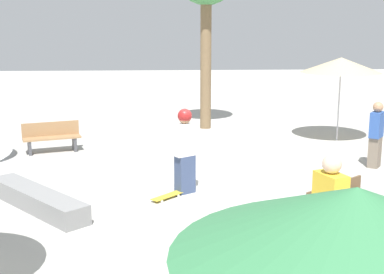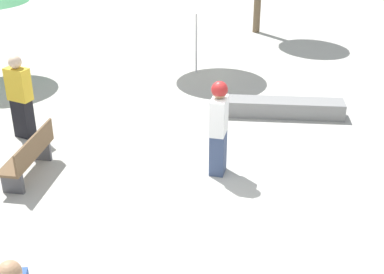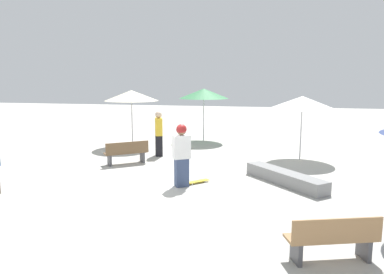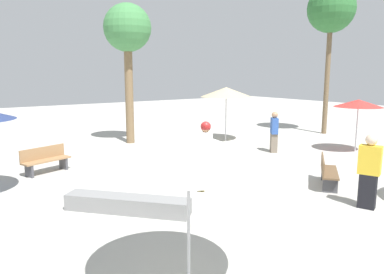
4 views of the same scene
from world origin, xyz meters
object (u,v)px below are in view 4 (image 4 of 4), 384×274
skateboard (203,186)px  bench_near (46,160)px  skater_main (206,150)px  bystander_watching (274,132)px  concrete_ledge (127,204)px  shade_umbrella_white (189,147)px  bystander_far (369,172)px  shade_umbrella_tan (226,92)px  bench_far (327,172)px  palm_tree_far_back (331,11)px  shade_umbrella_red (358,103)px  palm_tree_right (127,32)px

skateboard → bench_near: bearing=-98.4°
skater_main → bystander_watching: bearing=167.3°
concrete_ledge → bench_near: size_ratio=1.58×
shade_umbrella_white → bystander_far: shade_umbrella_white is taller
shade_umbrella_tan → skater_main: bearing=44.8°
bystander_watching → shade_umbrella_tan: bearing=-144.0°
skater_main → bench_near: bearing=-80.0°
bench_far → palm_tree_far_back: bearing=178.6°
bench_near → shade_umbrella_white: size_ratio=0.67×
skateboard → skater_main: bearing=-179.7°
concrete_ledge → bystander_watching: bearing=-161.2°
bench_far → shade_umbrella_white: (6.33, 2.08, 1.80)m
palm_tree_far_back → bystander_watching: bearing=16.9°
concrete_ledge → shade_umbrella_red: bearing=-175.8°
skater_main → bench_far: 3.59m
bystander_far → bench_near: bearing=-165.3°
shade_umbrella_white → palm_tree_far_back: palm_tree_far_back is taller
shade_umbrella_white → bench_near: bearing=-90.2°
skater_main → bench_near: size_ratio=1.12×
skateboard → bench_near: size_ratio=0.43×
concrete_ledge → bystander_far: (-4.90, 3.11, 0.72)m
bench_near → bystander_watching: size_ratio=0.98×
concrete_ledge → palm_tree_right: 10.24m
skateboard → concrete_ledge: bearing=-34.9°
palm_tree_right → bench_far: bearing=99.7°
palm_tree_right → bystander_watching: bearing=126.0°
bench_near → bystander_far: (-5.55, 7.89, 0.49)m
bench_far → bystander_watching: 4.75m
bench_near → shade_umbrella_tan: size_ratio=0.64×
shade_umbrella_red → bystander_watching: bearing=-33.6°
shade_umbrella_red → skater_main: bearing=-0.6°
shade_umbrella_red → bystander_watching: size_ratio=1.29×
shade_umbrella_red → concrete_ledge: bearing=4.2°
skateboard → bench_far: bearing=102.2°
skateboard → bystander_far: 4.35m
shade_umbrella_red → shade_umbrella_white: bearing=20.7°
bench_near → shade_umbrella_white: (0.03, 8.32, 1.80)m
bystander_watching → palm_tree_far_back: bearing=143.8°
bench_far → shade_umbrella_tan: bearing=-145.2°
shade_umbrella_white → palm_tree_right: 12.83m
bystander_far → shade_umbrella_red: bearing=103.2°
shade_umbrella_white → shade_umbrella_red: bearing=-159.3°
bench_far → bystander_far: size_ratio=0.84×
bench_far → bystander_watching: bystander_watching is taller
bench_far → palm_tree_right: size_ratio=0.24×
shade_umbrella_white → shade_umbrella_red: shade_umbrella_white is taller
bystander_watching → bystander_far: size_ratio=0.92×
bench_near → shade_umbrella_white: shade_umbrella_white is taller
shade_umbrella_tan → bystander_watching: 3.48m
bench_far → palm_tree_right: bearing=-117.8°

